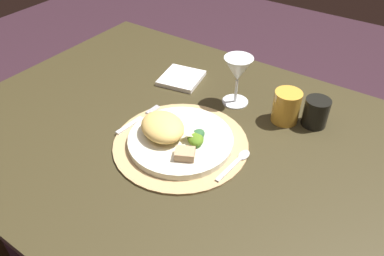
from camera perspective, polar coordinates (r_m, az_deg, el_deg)
dining_table at (r=1.06m, az=0.63°, el=-7.90°), size 1.33×0.92×0.76m
placemat at (r=0.94m, az=-1.73°, el=-2.38°), size 0.34×0.34×0.01m
dinner_plate at (r=0.93m, az=-1.74°, el=-1.84°), size 0.26×0.26×0.02m
pasta_serving at (r=0.92m, az=-4.53°, el=0.20°), size 0.16×0.15×0.05m
salad_greens at (r=0.91m, az=0.66°, el=-1.49°), size 0.06×0.07×0.03m
bread_piece at (r=0.87m, az=-1.10°, el=-3.98°), size 0.06×0.05×0.02m
fork at (r=1.02m, az=-8.49°, el=1.13°), size 0.03×0.16×0.00m
spoon at (r=0.89m, az=7.10°, el=-4.92°), size 0.03×0.13×0.01m
napkin at (r=1.19m, az=-1.64°, el=7.63°), size 0.14×0.15×0.01m
wine_glass at (r=1.04m, az=7.02°, el=8.64°), size 0.08×0.08×0.14m
amber_tumbler at (r=1.03m, az=14.25°, el=3.18°), size 0.07×0.07×0.09m
dark_tumbler at (r=1.04m, az=18.43°, el=2.29°), size 0.07×0.07×0.08m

